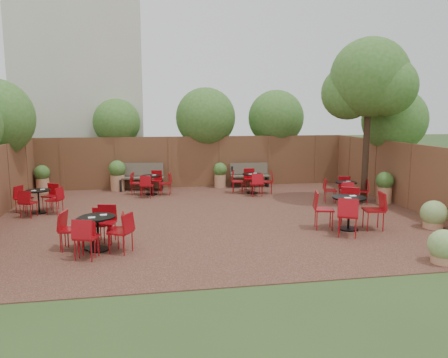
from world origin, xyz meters
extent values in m
plane|color=#354F23|center=(0.00, 0.00, 0.00)|extent=(80.00, 80.00, 0.00)
cube|color=#381E17|center=(0.00, 0.00, 0.01)|extent=(12.00, 10.00, 0.02)
cube|color=brown|center=(0.00, 5.00, 1.00)|extent=(12.00, 0.08, 2.00)
cube|color=brown|center=(6.00, 0.00, 1.00)|extent=(0.08, 10.00, 2.00)
cube|color=beige|center=(-4.50, 8.00, 4.00)|extent=(5.00, 4.00, 8.00)
sphere|color=#366420|center=(-3.00, 5.70, 2.55)|extent=(1.82, 1.82, 1.82)
sphere|color=#366420|center=(0.50, 5.60, 2.72)|extent=(2.39, 2.39, 2.39)
sphere|color=#366420|center=(3.50, 5.80, 2.69)|extent=(2.32, 2.32, 2.32)
sphere|color=#366420|center=(6.60, 2.00, 2.66)|extent=(2.21, 2.21, 2.21)
cylinder|color=black|center=(5.05, 0.99, 2.12)|extent=(0.21, 0.21, 4.20)
sphere|color=#366420|center=(5.05, 0.99, 4.01)|extent=(2.46, 2.46, 2.46)
sphere|color=#366420|center=(4.55, 1.39, 3.55)|extent=(1.72, 1.72, 1.72)
sphere|color=#366420|center=(5.45, 0.59, 3.72)|extent=(1.79, 1.79, 1.79)
cube|color=brown|center=(-2.08, 4.55, 0.49)|extent=(1.70, 0.70, 0.05)
cube|color=brown|center=(-2.08, 4.77, 0.79)|extent=(1.65, 0.33, 0.50)
cube|color=black|center=(-2.83, 4.55, 0.24)|extent=(0.13, 0.50, 0.44)
cube|color=black|center=(-1.33, 4.55, 0.24)|extent=(0.13, 0.50, 0.44)
cube|color=brown|center=(2.11, 4.55, 0.45)|extent=(1.52, 0.49, 0.05)
cube|color=brown|center=(2.11, 4.75, 0.72)|extent=(1.51, 0.15, 0.46)
cube|color=black|center=(1.42, 4.55, 0.22)|extent=(0.07, 0.45, 0.40)
cube|color=black|center=(2.79, 4.55, 0.22)|extent=(0.07, 0.45, 0.40)
cylinder|color=black|center=(-5.00, 1.27, 0.03)|extent=(0.40, 0.40, 0.03)
cylinder|color=black|center=(-5.00, 1.27, 0.36)|extent=(0.05, 0.05, 0.64)
cylinder|color=black|center=(-5.00, 1.27, 0.69)|extent=(0.70, 0.70, 0.03)
cube|color=white|center=(-4.89, 1.34, 0.71)|extent=(0.15, 0.13, 0.01)
cube|color=white|center=(-5.09, 1.16, 0.71)|extent=(0.15, 0.13, 0.01)
cylinder|color=black|center=(-1.74, 3.56, 0.03)|extent=(0.41, 0.41, 0.03)
cylinder|color=black|center=(-1.74, 3.56, 0.36)|extent=(0.05, 0.05, 0.65)
cylinder|color=black|center=(-1.74, 3.56, 0.70)|extent=(0.70, 0.70, 0.03)
cube|color=white|center=(-1.63, 3.63, 0.72)|extent=(0.15, 0.12, 0.01)
cube|color=white|center=(-1.84, 3.45, 0.72)|extent=(0.15, 0.12, 0.01)
cylinder|color=black|center=(-3.06, -2.43, 0.03)|extent=(0.39, 0.39, 0.03)
cylinder|color=black|center=(-3.06, -2.43, 0.35)|extent=(0.04, 0.04, 0.63)
cylinder|color=black|center=(-3.06, -2.43, 0.67)|extent=(0.68, 0.68, 0.03)
cube|color=white|center=(-2.95, -2.35, 0.69)|extent=(0.13, 0.09, 0.01)
cube|color=white|center=(-3.15, -2.53, 0.69)|extent=(0.13, 0.09, 0.01)
cylinder|color=black|center=(-2.93, -2.57, 0.03)|extent=(0.44, 0.44, 0.03)
cylinder|color=black|center=(-2.93, -2.57, 0.39)|extent=(0.05, 0.05, 0.70)
cylinder|color=black|center=(-2.93, -2.57, 0.75)|extent=(0.76, 0.76, 0.03)
cube|color=white|center=(-2.81, -2.49, 0.77)|extent=(0.16, 0.14, 0.01)
cube|color=white|center=(-3.03, -2.69, 0.77)|extent=(0.16, 0.14, 0.01)
cylinder|color=black|center=(1.86, 3.20, 0.03)|extent=(0.42, 0.42, 0.03)
cylinder|color=black|center=(1.86, 3.20, 0.38)|extent=(0.05, 0.05, 0.67)
cylinder|color=black|center=(1.86, 3.20, 0.72)|extent=(0.73, 0.73, 0.03)
cube|color=white|center=(1.98, 3.28, 0.74)|extent=(0.15, 0.11, 0.01)
cube|color=white|center=(1.77, 3.09, 0.74)|extent=(0.15, 0.11, 0.01)
cylinder|color=black|center=(3.07, -1.97, 0.04)|extent=(0.49, 0.49, 0.03)
cylinder|color=black|center=(3.07, -1.97, 0.43)|extent=(0.06, 0.06, 0.78)
cylinder|color=black|center=(3.07, -1.97, 0.83)|extent=(0.85, 0.85, 0.03)
cube|color=white|center=(3.21, -1.88, 0.86)|extent=(0.18, 0.16, 0.02)
cube|color=white|center=(2.96, -2.10, 0.86)|extent=(0.18, 0.16, 0.02)
cylinder|color=black|center=(4.45, 1.06, 0.03)|extent=(0.40, 0.40, 0.03)
cylinder|color=black|center=(4.45, 1.06, 0.36)|extent=(0.05, 0.05, 0.64)
cylinder|color=black|center=(4.45, 1.06, 0.69)|extent=(0.70, 0.70, 0.03)
cube|color=white|center=(4.56, 1.13, 0.71)|extent=(0.15, 0.13, 0.01)
cube|color=white|center=(4.36, 0.95, 0.71)|extent=(0.15, 0.13, 0.01)
cylinder|color=tan|center=(-2.98, 4.61, 0.32)|extent=(0.52, 0.52, 0.59)
sphere|color=#366420|center=(-2.98, 4.61, 0.85)|extent=(0.62, 0.62, 0.62)
cylinder|color=tan|center=(0.92, 4.64, 0.27)|extent=(0.44, 0.44, 0.51)
sphere|color=#366420|center=(0.92, 4.64, 0.72)|extent=(0.53, 0.53, 0.53)
cylinder|color=tan|center=(-5.65, 4.70, 0.28)|extent=(0.46, 0.46, 0.53)
sphere|color=#366420|center=(-5.65, 4.70, 0.75)|extent=(0.55, 0.55, 0.55)
cylinder|color=tan|center=(5.65, 0.80, 0.29)|extent=(0.46, 0.46, 0.53)
sphere|color=#366420|center=(5.65, 0.80, 0.76)|extent=(0.56, 0.56, 0.56)
cylinder|color=tan|center=(3.79, -4.57, 0.12)|extent=(0.45, 0.45, 0.20)
sphere|color=#789B50|center=(3.79, -4.57, 0.38)|extent=(0.61, 0.61, 0.61)
cylinder|color=tan|center=(5.26, -2.22, 0.13)|extent=(0.48, 0.48, 0.22)
sphere|color=#789B50|center=(5.26, -2.22, 0.40)|extent=(0.65, 0.65, 0.65)
camera|label=1|loc=(-1.85, -11.80, 2.95)|focal=34.68mm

